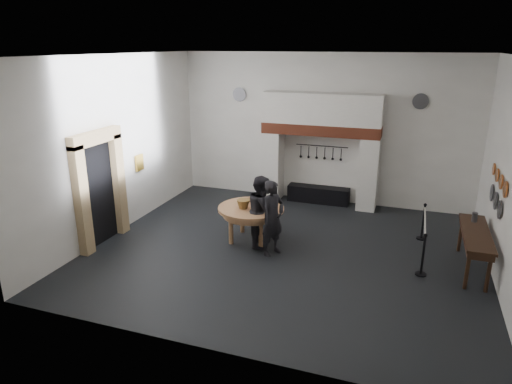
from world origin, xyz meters
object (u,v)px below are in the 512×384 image
(iron_range, at_px, (318,194))
(work_table, at_px, (251,208))
(side_table, at_px, (476,233))
(visitor_near, at_px, (273,218))
(barrier_post_near, at_px, (423,256))
(visitor_far, at_px, (262,211))
(barrier_post_far, at_px, (423,222))

(iron_range, bearing_deg, work_table, -106.51)
(work_table, xyz_separation_m, side_table, (5.11, 0.08, 0.03))
(visitor_near, bearing_deg, barrier_post_near, -62.74)
(visitor_far, height_order, side_table, visitor_far)
(work_table, relative_size, barrier_post_near, 1.82)
(barrier_post_far, bearing_deg, side_table, -53.19)
(visitor_far, xyz_separation_m, barrier_post_far, (3.73, 1.65, -0.43))
(visitor_far, bearing_deg, barrier_post_far, -83.46)
(work_table, xyz_separation_m, barrier_post_near, (4.07, -0.54, -0.39))
(iron_range, bearing_deg, barrier_post_far, -32.18)
(work_table, bearing_deg, barrier_post_far, 19.77)
(visitor_far, distance_m, barrier_post_far, 4.10)
(iron_range, distance_m, barrier_post_near, 4.99)
(visitor_near, bearing_deg, work_table, 78.21)
(side_table, height_order, barrier_post_far, same)
(barrier_post_near, relative_size, barrier_post_far, 1.00)
(side_table, bearing_deg, barrier_post_far, 126.81)
(barrier_post_near, bearing_deg, visitor_far, 174.62)
(visitor_far, relative_size, side_table, 0.80)
(visitor_near, bearing_deg, iron_range, 22.66)
(iron_range, relative_size, work_table, 1.16)
(iron_range, height_order, barrier_post_far, barrier_post_far)
(iron_range, bearing_deg, barrier_post_near, -52.03)
(visitor_far, xyz_separation_m, barrier_post_near, (3.73, -0.35, -0.43))
(work_table, distance_m, visitor_far, 0.39)
(visitor_near, distance_m, side_table, 4.41)
(barrier_post_near, bearing_deg, iron_range, 127.97)
(visitor_far, bearing_deg, iron_range, -27.80)
(visitor_far, height_order, barrier_post_near, visitor_far)
(iron_range, distance_m, side_table, 5.31)
(side_table, xyz_separation_m, barrier_post_far, (-1.03, 1.38, -0.42))
(visitor_far, relative_size, barrier_post_far, 1.95)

